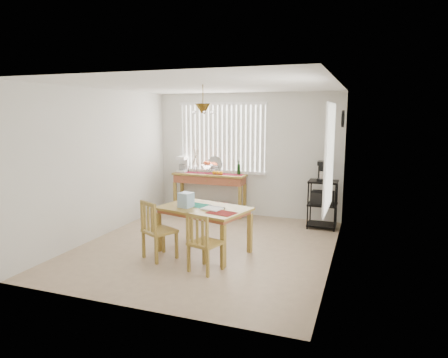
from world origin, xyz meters
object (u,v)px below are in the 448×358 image
at_px(cart_items, 324,172).
at_px(dining_table, 204,212).
at_px(sideboard, 210,184).
at_px(wire_cart, 323,200).
at_px(chair_right, 204,243).
at_px(chair_left, 157,230).

height_order(cart_items, dining_table, cart_items).
bearing_deg(sideboard, cart_items, -5.69).
bearing_deg(wire_cart, chair_right, -115.16).
height_order(cart_items, chair_right, cart_items).
bearing_deg(chair_right, cart_items, 64.91).
xyz_separation_m(cart_items, dining_table, (-1.61, -2.02, -0.45)).
distance_m(wire_cart, cart_items, 0.54).
relative_size(wire_cart, chair_left, 1.02).
bearing_deg(wire_cart, dining_table, -128.63).
bearing_deg(wire_cart, cart_items, 90.00).
distance_m(sideboard, wire_cart, 2.43).
distance_m(wire_cart, dining_table, 2.57).
height_order(wire_cart, dining_table, wire_cart).
bearing_deg(sideboard, chair_right, -69.61).
bearing_deg(dining_table, wire_cart, 51.37).
distance_m(cart_items, chair_left, 3.39).
bearing_deg(sideboard, wire_cart, -5.92).
relative_size(chair_left, chair_right, 1.07).
bearing_deg(dining_table, sideboard, 109.65).
bearing_deg(chair_right, sideboard, 110.39).
relative_size(dining_table, chair_left, 1.68).
relative_size(wire_cart, chair_right, 1.08).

